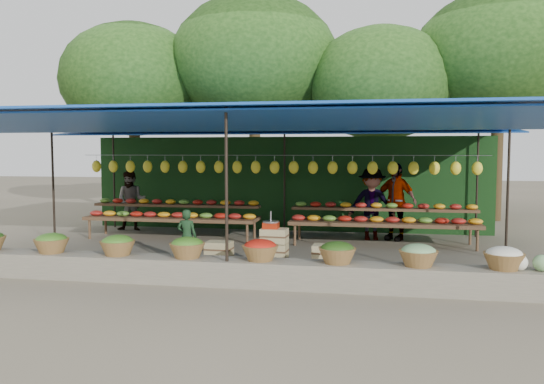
% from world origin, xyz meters
% --- Properties ---
extents(ground, '(60.00, 60.00, 0.00)m').
position_xyz_m(ground, '(0.00, 0.00, 0.00)').
color(ground, brown).
rests_on(ground, ground).
extents(stone_curb, '(10.60, 0.55, 0.40)m').
position_xyz_m(stone_curb, '(0.00, -2.75, 0.20)').
color(stone_curb, '#655F50').
rests_on(stone_curb, ground).
extents(stall_canopy, '(10.80, 6.60, 2.82)m').
position_xyz_m(stall_canopy, '(0.00, 0.08, 2.67)').
color(stall_canopy, black).
rests_on(stall_canopy, ground).
extents(produce_baskets, '(8.98, 0.58, 0.34)m').
position_xyz_m(produce_baskets, '(-0.10, -2.75, 0.56)').
color(produce_baskets, brown).
rests_on(produce_baskets, stone_curb).
extents(netting_backdrop, '(10.60, 0.06, 2.50)m').
position_xyz_m(netting_backdrop, '(0.00, 3.15, 1.25)').
color(netting_backdrop, '#1B4117').
rests_on(netting_backdrop, ground).
extents(tree_row, '(16.51, 5.50, 7.12)m').
position_xyz_m(tree_row, '(0.50, 6.09, 4.70)').
color(tree_row, '#352713').
rests_on(tree_row, ground).
extents(fruit_table_left, '(4.21, 0.95, 0.93)m').
position_xyz_m(fruit_table_left, '(-2.49, 1.35, 0.61)').
color(fruit_table_left, '#45301B').
rests_on(fruit_table_left, ground).
extents(fruit_table_right, '(4.21, 0.95, 0.93)m').
position_xyz_m(fruit_table_right, '(2.51, 1.35, 0.61)').
color(fruit_table_right, '#45301B').
rests_on(fruit_table_right, ground).
extents(crate_counter, '(2.37, 0.36, 0.77)m').
position_xyz_m(crate_counter, '(0.53, -1.80, 0.31)').
color(crate_counter, '#9D8A5A').
rests_on(crate_counter, ground).
extents(weighing_scale, '(0.28, 0.28, 0.30)m').
position_xyz_m(weighing_scale, '(0.49, -1.80, 0.84)').
color(weighing_scale, '#AE250D').
rests_on(weighing_scale, crate_counter).
extents(vendor_seated, '(0.38, 0.25, 1.03)m').
position_xyz_m(vendor_seated, '(-1.18, -1.41, 0.52)').
color(vendor_seated, '#19381C').
rests_on(vendor_seated, ground).
extents(customer_left, '(0.88, 0.74, 1.60)m').
position_xyz_m(customer_left, '(-4.04, 2.34, 0.80)').
color(customer_left, slate).
rests_on(customer_left, ground).
extents(customer_mid, '(1.18, 0.77, 1.72)m').
position_xyz_m(customer_mid, '(2.25, 2.01, 0.86)').
color(customer_mid, slate).
rests_on(customer_mid, ground).
extents(customer_right, '(1.16, 0.94, 1.84)m').
position_xyz_m(customer_right, '(2.80, 2.06, 0.92)').
color(customer_right, slate).
rests_on(customer_right, ground).
extents(blue_crate_front, '(0.56, 0.49, 0.28)m').
position_xyz_m(blue_crate_front, '(-3.98, -2.56, 0.14)').
color(blue_crate_front, navy).
rests_on(blue_crate_front, ground).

